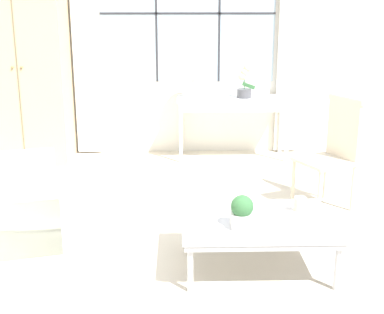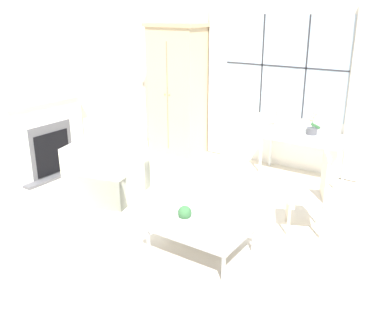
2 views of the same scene
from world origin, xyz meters
TOP-DOWN VIEW (x-y plane):
  - ground_plane at (0.00, 0.00)m, footprint 14.00×14.00m
  - wall_back_windowed at (0.00, 3.02)m, footprint 7.20×0.14m
  - armoire at (-1.89, 2.64)m, footprint 1.03×0.67m
  - console_table at (0.53, 2.69)m, footprint 1.33×0.49m
  - table_lamp at (0.06, 2.70)m, footprint 0.26×0.26m
  - potted_orchid at (0.66, 2.68)m, footprint 0.22×0.17m
  - side_chair_wooden at (1.29, 1.04)m, footprint 0.58×0.58m
  - coffee_table at (0.42, -0.15)m, footprint 1.06×0.78m
  - potted_plant_small at (0.30, -0.28)m, footprint 0.15×0.15m
  - pillar_candle at (0.74, -0.03)m, footprint 0.13×0.13m

SIDE VIEW (x-z plane):
  - ground_plane at x=0.00m, z-range 0.00..0.00m
  - coffee_table at x=0.42m, z-range 0.14..0.51m
  - pillar_candle at x=0.74m, z-range 0.36..0.48m
  - potted_plant_small at x=0.30m, z-range 0.37..0.59m
  - side_chair_wooden at x=1.29m, z-range 0.06..1.07m
  - console_table at x=0.53m, z-range 0.28..1.02m
  - potted_orchid at x=0.66m, z-range 0.71..1.10m
  - table_lamp at x=0.06m, z-range 0.88..1.39m
  - armoire at x=-1.89m, z-range 0.01..2.36m
  - wall_back_windowed at x=0.00m, z-range 0.01..2.81m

